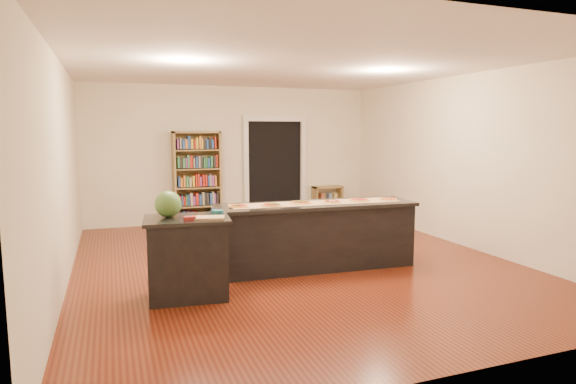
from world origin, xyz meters
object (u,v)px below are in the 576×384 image
object	(u,v)px
low_shelf	(327,201)
watermelon	(168,204)
kitchen_island	(317,235)
waste_bin	(217,216)
side_counter	(188,257)
bookshelf	(197,178)

from	to	relation	value
low_shelf	watermelon	bearing A→B (deg)	-133.07
kitchen_island	watermelon	distance (m)	2.20
waste_bin	kitchen_island	bearing A→B (deg)	-79.05
low_shelf	waste_bin	bearing A→B (deg)	-174.62
kitchen_island	side_counter	distance (m)	1.96
side_counter	bookshelf	distance (m)	4.38
waste_bin	watermelon	size ratio (longest dim) A/B	1.19
low_shelf	watermelon	size ratio (longest dim) A/B	2.22
kitchen_island	low_shelf	size ratio (longest dim) A/B	4.15
kitchen_island	bookshelf	bearing A→B (deg)	108.76
waste_bin	watermelon	world-z (taller)	watermelon
low_shelf	waste_bin	world-z (taller)	low_shelf
bookshelf	side_counter	bearing A→B (deg)	-101.20
side_counter	bookshelf	world-z (taller)	bookshelf
low_shelf	watermelon	world-z (taller)	watermelon
side_counter	kitchen_island	bearing A→B (deg)	23.90
side_counter	bookshelf	xyz separation A→B (m)	(0.85, 4.27, 0.47)
low_shelf	side_counter	bearing A→B (deg)	-131.10
bookshelf	waste_bin	bearing A→B (deg)	-31.64
kitchen_island	side_counter	bearing A→B (deg)	-159.03
kitchen_island	low_shelf	distance (m)	4.15
side_counter	watermelon	xyz separation A→B (m)	(-0.19, 0.09, 0.61)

